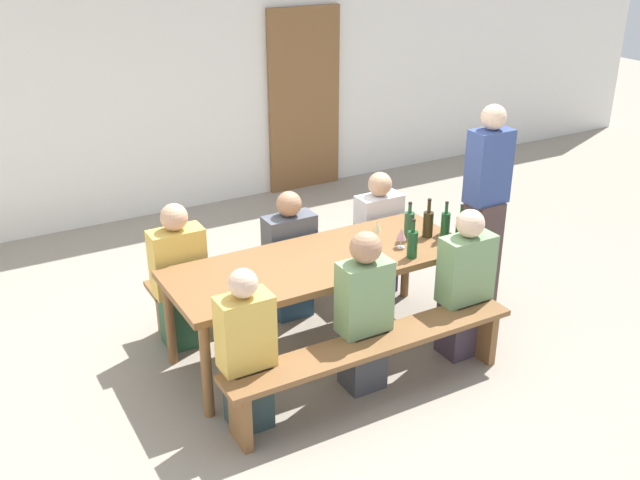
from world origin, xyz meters
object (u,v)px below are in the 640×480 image
(wine_bottle_2, at_px, (409,225))
(seated_guest_near_2, at_px, (465,287))
(wine_bottle_4, at_px, (460,230))
(seated_guest_far_2, at_px, (378,236))
(wine_glass_0, at_px, (377,227))
(seated_guest_near_0, at_px, (246,354))
(seated_guest_far_1, at_px, (290,258))
(bench_far, at_px, (277,269))
(tasting_table, at_px, (320,268))
(wine_glass_1, at_px, (401,234))
(wine_bottle_0, at_px, (445,225))
(wooden_door, at_px, (304,101))
(wine_bottle_1, at_px, (428,223))
(wine_bottle_3, at_px, (412,243))
(seated_guest_far_0, at_px, (180,280))
(bench_near, at_px, (373,352))
(seated_guest_near_1, at_px, (364,315))
(standing_host, at_px, (484,210))

(wine_bottle_2, xyz_separation_m, seated_guest_near_2, (0.11, -0.56, -0.31))
(wine_bottle_4, bearing_deg, seated_guest_far_2, 99.61)
(wine_glass_0, distance_m, seated_guest_near_0, 1.52)
(seated_guest_far_1, bearing_deg, bench_far, -163.31)
(tasting_table, bearing_deg, wine_glass_1, -11.41)
(seated_guest_near_0, bearing_deg, wine_glass_0, -66.35)
(wine_bottle_0, distance_m, seated_guest_near_0, 1.92)
(wine_bottle_4, bearing_deg, wine_glass_1, 157.56)
(wooden_door, height_order, wine_bottle_1, wooden_door)
(wine_bottle_0, distance_m, wine_bottle_2, 0.27)
(bench_far, bearing_deg, tasting_table, -90.00)
(wine_bottle_3, bearing_deg, seated_guest_near_0, -169.56)
(wooden_door, height_order, seated_guest_near_2, wooden_door)
(seated_guest_near_0, relative_size, seated_guest_near_2, 0.97)
(bench_far, height_order, seated_guest_far_0, seated_guest_far_0)
(bench_near, xyz_separation_m, wine_glass_0, (0.51, 0.75, 0.53))
(bench_near, bearing_deg, wine_glass_0, 55.69)
(wine_bottle_3, distance_m, seated_guest_far_2, 0.99)
(seated_guest_near_1, bearing_deg, bench_near, 173.44)
(wine_bottle_2, relative_size, seated_guest_near_0, 0.26)
(bench_near, bearing_deg, bench_far, 90.00)
(seated_guest_near_2, xyz_separation_m, standing_host, (0.62, 0.54, 0.29))
(bench_near, distance_m, wine_glass_0, 1.04)
(wine_bottle_0, bearing_deg, seated_guest_far_0, 158.55)
(wine_bottle_3, bearing_deg, standing_host, 16.40)
(wine_glass_1, xyz_separation_m, standing_host, (0.89, 0.09, -0.02))
(wine_glass_0, xyz_separation_m, seated_guest_near_2, (0.38, -0.60, -0.34))
(seated_guest_near_1, bearing_deg, tasting_table, 1.73)
(wine_bottle_3, height_order, wine_bottle_4, wine_bottle_4)
(wine_bottle_2, height_order, seated_guest_far_1, seated_guest_far_1)
(wine_bottle_2, distance_m, standing_host, 0.73)
(tasting_table, relative_size, wine_bottle_4, 6.97)
(bench_far, xyz_separation_m, wine_glass_1, (0.63, -0.85, 0.50))
(wooden_door, relative_size, seated_guest_near_1, 1.79)
(bench_far, bearing_deg, seated_guest_near_2, -55.40)
(wine_bottle_2, xyz_separation_m, seated_guest_far_1, (-0.73, 0.58, -0.36))
(wine_bottle_2, height_order, wine_glass_1, wine_bottle_2)
(tasting_table, xyz_separation_m, wine_bottle_0, (1.00, -0.17, 0.19))
(seated_guest_far_1, relative_size, standing_host, 0.63)
(wine_bottle_3, xyz_separation_m, standing_host, (0.92, 0.27, -0.02))
(seated_guest_near_2, xyz_separation_m, seated_guest_far_1, (-0.84, 1.14, -0.04))
(wine_bottle_4, relative_size, seated_guest_near_1, 0.27)
(wine_glass_1, bearing_deg, tasting_table, 168.59)
(wine_bottle_0, height_order, wine_glass_0, wine_bottle_0)
(wine_bottle_0, distance_m, wine_bottle_3, 0.43)
(wine_bottle_2, distance_m, seated_guest_near_2, 0.65)
(wooden_door, bearing_deg, seated_guest_far_1, -120.66)
(bench_far, bearing_deg, bench_near, -90.00)
(wine_glass_1, bearing_deg, bench_far, 126.45)
(wine_glass_0, height_order, seated_guest_far_1, seated_guest_far_1)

